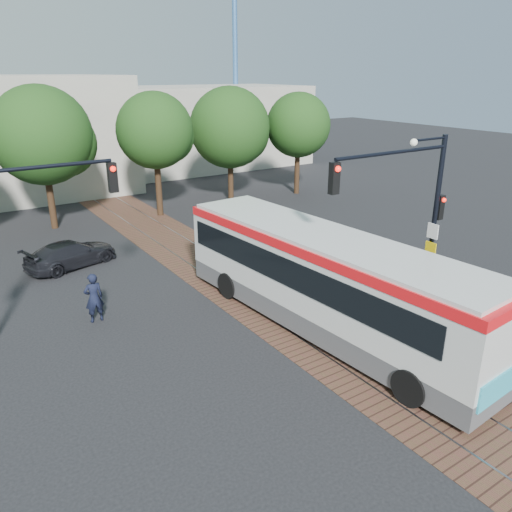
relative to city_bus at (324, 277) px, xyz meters
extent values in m
plane|color=black|center=(-0.39, 0.25, -1.84)|extent=(120.00, 120.00, 0.00)
cube|color=#512F25|center=(-0.39, 4.25, -1.84)|extent=(3.60, 40.00, 0.01)
cube|color=slate|center=(-1.14, 4.25, -1.83)|extent=(0.06, 40.00, 0.01)
cube|color=slate|center=(0.36, 4.25, -1.83)|extent=(0.06, 40.00, 0.01)
cylinder|color=#382314|center=(-4.89, 17.05, -0.28)|extent=(0.36, 0.36, 3.12)
sphere|color=#183E13|center=(-4.89, 17.05, 3.23)|extent=(5.20, 5.20, 5.20)
cylinder|color=#382314|center=(1.11, 16.25, -0.15)|extent=(0.36, 0.36, 3.39)
sphere|color=#183E13|center=(1.11, 16.25, 3.20)|extent=(4.40, 4.40, 4.40)
cylinder|color=#382314|center=(6.61, 17.05, -0.41)|extent=(0.36, 0.36, 2.86)
sphere|color=#183E13|center=(6.61, 17.05, 2.97)|extent=(5.20, 5.20, 5.20)
cylinder|color=#382314|center=(11.61, 16.25, -0.28)|extent=(0.36, 0.36, 3.12)
sphere|color=#183E13|center=(11.61, 16.25, 2.93)|extent=(4.40, 4.40, 4.40)
cube|color=#ADA899|center=(11.61, 30.25, 1.66)|extent=(18.00, 10.00, 7.00)
cylinder|color=#3F72B2|center=(17.61, 34.25, 7.16)|extent=(0.50, 0.50, 18.00)
cube|color=#47474A|center=(0.00, -0.05, -1.28)|extent=(3.41, 12.46, 0.72)
cube|color=silver|center=(0.00, -0.05, 0.06)|extent=(3.43, 12.47, 1.95)
cube|color=black|center=(-0.02, 0.26, 0.36)|extent=(3.40, 11.24, 0.92)
cube|color=red|center=(0.00, -0.05, 1.19)|extent=(3.47, 12.47, 0.31)
cube|color=silver|center=(0.00, -0.05, 1.39)|extent=(3.32, 12.05, 0.14)
cube|color=black|center=(0.41, -6.04, 0.47)|extent=(1.65, 0.24, 0.92)
cube|color=teal|center=(0.42, -6.21, -0.76)|extent=(2.26, 0.22, 0.72)
cube|color=orange|center=(1.40, -0.98, -0.56)|extent=(0.38, 4.61, 1.13)
cylinder|color=black|center=(-0.87, -4.53, -1.33)|extent=(0.43, 1.05, 1.03)
cylinder|color=black|center=(1.48, -4.37, -1.33)|extent=(0.43, 1.05, 1.03)
cylinder|color=black|center=(-1.45, 3.76, -1.33)|extent=(0.43, 1.05, 1.03)
cylinder|color=black|center=(0.91, 3.93, -1.33)|extent=(0.43, 1.05, 1.03)
cube|color=gray|center=(4.41, -0.75, -1.77)|extent=(2.20, 5.20, 0.15)
cube|color=olive|center=(4.41, -0.75, -1.65)|extent=(1.90, 4.80, 0.08)
sphere|color=#1E4719|center=(4.01, -2.35, -1.26)|extent=(0.70, 0.70, 0.70)
sphere|color=#1E4719|center=(4.71, -0.95, -1.16)|extent=(0.90, 0.90, 0.90)
sphere|color=#1E4719|center=(4.21, 0.65, -1.21)|extent=(0.80, 0.80, 0.80)
sphere|color=#1E4719|center=(4.91, 1.15, -1.31)|extent=(0.60, 0.60, 0.60)
cylinder|color=black|center=(4.71, -0.55, 1.37)|extent=(0.18, 0.18, 6.00)
cylinder|color=black|center=(2.21, -0.55, 3.97)|extent=(5.00, 0.12, 0.12)
cube|color=black|center=(-0.29, -0.55, 3.42)|extent=(0.28, 0.22, 0.95)
sphere|color=#FF190C|center=(-0.29, -0.69, 3.72)|extent=(0.18, 0.18, 0.18)
cube|color=black|center=(4.93, -0.55, 1.77)|extent=(0.26, 0.20, 0.90)
sphere|color=#FF190C|center=(4.93, -0.68, 2.07)|extent=(0.16, 0.16, 0.16)
cube|color=white|center=(4.53, -0.67, 0.97)|extent=(0.04, 0.45, 0.55)
cube|color=yellow|center=(4.53, -0.67, 0.32)|extent=(0.04, 0.45, 0.45)
cylinder|color=black|center=(3.91, -0.55, 4.27)|extent=(1.60, 0.08, 0.08)
sphere|color=silver|center=(3.11, -0.55, 4.22)|extent=(0.24, 0.24, 0.24)
cylinder|color=black|center=(-7.64, 4.25, 3.76)|extent=(4.50, 0.12, 0.12)
cube|color=black|center=(-5.39, 4.25, 3.21)|extent=(0.28, 0.22, 0.95)
sphere|color=#FF190C|center=(-5.39, 4.11, 3.51)|extent=(0.18, 0.18, 0.18)
imported|color=black|center=(-6.33, 4.68, -0.95)|extent=(0.66, 0.44, 1.79)
imported|color=black|center=(-5.62, 10.51, -1.25)|extent=(4.40, 2.80, 1.19)
camera|label=1|loc=(-10.33, -11.44, 6.40)|focal=35.00mm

